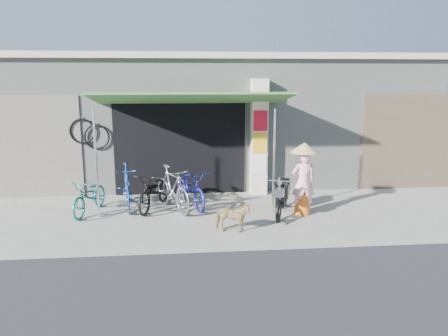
{
  "coord_description": "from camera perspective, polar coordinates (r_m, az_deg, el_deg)",
  "views": [
    {
      "loc": [
        -1.14,
        -8.72,
        3.04
      ],
      "look_at": [
        -0.2,
        1.0,
        1.0
      ],
      "focal_mm": 35.0,
      "sensor_mm": 36.0,
      "label": 1
    }
  ],
  "objects": [
    {
      "name": "bicycle_shop",
      "position": [
        13.91,
        -0.82,
        6.83
      ],
      "size": [
        12.3,
        5.3,
        3.66
      ],
      "color": "gray",
      "rests_on": "ground"
    },
    {
      "name": "moped",
      "position": [
        9.96,
        7.64,
        -3.61
      ],
      "size": [
        0.72,
        1.54,
        0.9
      ],
      "rotation": [
        0.0,
        0.0,
        -0.36
      ],
      "color": "black",
      "rests_on": "ground"
    },
    {
      "name": "bike_navy",
      "position": [
        10.41,
        -4.4,
        -2.62
      ],
      "size": [
        1.18,
        1.83,
        0.91
      ],
      "primitive_type": "imported",
      "rotation": [
        0.0,
        0.0,
        0.37
      ],
      "color": "navy",
      "rests_on": "ground"
    },
    {
      "name": "neighbour_right",
      "position": [
        12.98,
        22.8,
        3.18
      ],
      "size": [
        2.6,
        0.06,
        2.6
      ],
      "primitive_type": "cube",
      "color": "brown",
      "rests_on": "ground"
    },
    {
      "name": "bike_black",
      "position": [
        10.32,
        -9.03,
        -2.93
      ],
      "size": [
        1.12,
        1.78,
        0.89
      ],
      "primitive_type": "imported",
      "rotation": [
        0.0,
        0.0,
        -0.34
      ],
      "color": "black",
      "rests_on": "ground"
    },
    {
      "name": "awning",
      "position": [
        10.36,
        -4.26,
        8.86
      ],
      "size": [
        4.6,
        1.88,
        2.72
      ],
      "color": "#356B30",
      "rests_on": "ground"
    },
    {
      "name": "neighbour_left",
      "position": [
        12.08,
        -24.12,
        2.48
      ],
      "size": [
        2.6,
        0.06,
        2.6
      ],
      "primitive_type": "cube",
      "color": "#6B665B",
      "rests_on": "ground"
    },
    {
      "name": "shop_pillar",
      "position": [
        11.44,
        4.55,
        4.02
      ],
      "size": [
        0.42,
        0.44,
        3.0
      ],
      "color": "beige",
      "rests_on": "ground"
    },
    {
      "name": "bike_blue",
      "position": [
        10.53,
        -12.54,
        -2.36
      ],
      "size": [
        0.74,
        1.77,
        1.03
      ],
      "primitive_type": "imported",
      "rotation": [
        0.0,
        0.0,
        0.15
      ],
      "color": "navy",
      "rests_on": "ground"
    },
    {
      "name": "nun",
      "position": [
        9.89,
        10.33,
        -1.39
      ],
      "size": [
        0.64,
        0.64,
        1.63
      ],
      "rotation": [
        0.0,
        0.0,
        3.13
      ],
      "color": "#FAA9B7",
      "rests_on": "ground"
    },
    {
      "name": "street_dog",
      "position": [
        8.7,
        1.04,
        -6.49
      ],
      "size": [
        0.79,
        0.49,
        0.62
      ],
      "primitive_type": "imported",
      "rotation": [
        0.0,
        0.0,
        1.35
      ],
      "color": "tan",
      "rests_on": "ground"
    },
    {
      "name": "ground",
      "position": [
        9.3,
        1.83,
        -7.28
      ],
      "size": [
        80.0,
        80.0,
        0.0
      ],
      "primitive_type": "plane",
      "color": "#9E988E",
      "rests_on": "ground"
    },
    {
      "name": "bike_silver",
      "position": [
        10.17,
        -6.78,
        -2.65
      ],
      "size": [
        1.19,
        1.76,
        1.03
      ],
      "primitive_type": "imported",
      "rotation": [
        0.0,
        0.0,
        0.45
      ],
      "color": "#A3A4A8",
      "rests_on": "ground"
    },
    {
      "name": "bike_teal",
      "position": [
        10.33,
        -17.13,
        -3.5
      ],
      "size": [
        0.91,
        1.63,
        0.81
      ],
      "primitive_type": "imported",
      "rotation": [
        0.0,
        0.0,
        -0.25
      ],
      "color": "#176963",
      "rests_on": "ground"
    }
  ]
}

